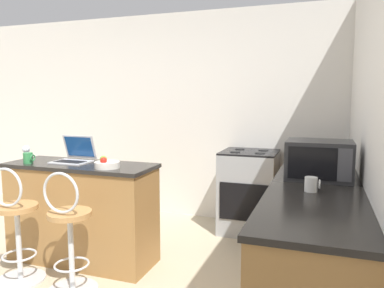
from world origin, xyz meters
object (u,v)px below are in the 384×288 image
fruit_bowl (106,164)px  microwave (319,160)px  stove_range (249,191)px  mug_green (28,158)px  toaster (315,155)px  wine_glass_tall (26,150)px  laptop (75,155)px  bar_stool_near (16,229)px  bar_stool_far (69,236)px  mug_white (312,184)px

fruit_bowl → microwave: bearing=5.1°
stove_range → mug_green: size_ratio=9.11×
toaster → wine_glass_tall: (-2.63, -0.67, 0.01)m
laptop → wine_glass_tall: bearing=-165.4°
microwave → fruit_bowl: (-1.74, -0.16, -0.11)m
mug_green → laptop: bearing=34.4°
laptop → fruit_bowl: bearing=-22.2°
laptop → mug_green: bearing=-145.6°
stove_range → wine_glass_tall: 2.41m
bar_stool_near → fruit_bowl: 0.90m
bar_stool_far → microwave: 2.01m
laptop → wine_glass_tall: 0.49m
bar_stool_near → microwave: size_ratio=2.08×
bar_stool_near → microwave: 2.50m
fruit_bowl → wine_glass_tall: wine_glass_tall is taller
fruit_bowl → wine_glass_tall: bearing=175.8°
laptop → mug_green: size_ratio=3.25×
laptop → toaster: laptop is taller
toaster → mug_white: bearing=-89.6°
bar_stool_far → mug_white: mug_white is taller
bar_stool_near → bar_stool_far: bearing=0.0°
mug_white → toaster: bearing=90.4°
microwave → mug_white: size_ratio=4.81×
mug_green → fruit_bowl: bearing=3.0°
laptop → wine_glass_tall: (-0.47, -0.12, 0.04)m
microwave → mug_white: microwave is taller
laptop → mug_white: bearing=-11.9°
bar_stool_far → stove_range: (1.06, 1.84, 0.01)m
bar_stool_near → stove_range: (1.59, 1.84, 0.01)m
mug_green → wine_glass_tall: (-0.13, 0.11, 0.06)m
bar_stool_far → mug_green: 0.97m
toaster → laptop: bearing=-165.8°
laptop → toaster: bearing=14.2°
bar_stool_near → laptop: size_ratio=2.94×
microwave → wine_glass_tall: 2.67m
laptop → bar_stool_near: bearing=-103.5°
laptop → stove_range: bearing=40.4°
toaster → wine_glass_tall: 2.71m
bar_stool_near → fruit_bowl: bearing=34.6°
bar_stool_far → stove_range: bearing=60.0°
wine_glass_tall → mug_white: size_ratio=1.50×
bar_stool_near → wine_glass_tall: (-0.32, 0.49, 0.58)m
bar_stool_near → fruit_bowl: (0.61, 0.42, 0.51)m
mug_green → toaster: bearing=17.3°
bar_stool_near → mug_white: 2.38m
fruit_bowl → wine_glass_tall: (-0.93, 0.07, 0.07)m
bar_stool_near → stove_range: bearing=49.2°
bar_stool_near → toaster: size_ratio=3.73×
laptop → mug_green: laptop is taller
toaster → fruit_bowl: (-1.69, -0.74, -0.06)m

